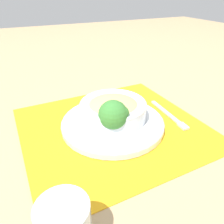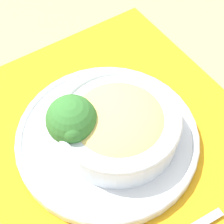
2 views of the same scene
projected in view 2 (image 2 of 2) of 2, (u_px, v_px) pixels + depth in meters
name	position (u px, v px, depth m)	size (l,w,h in m)	color
ground_plane	(107.00, 142.00, 0.61)	(4.00, 4.00, 0.00)	tan
placemat	(107.00, 141.00, 0.61)	(0.52, 0.49, 0.00)	orange
plate	(107.00, 137.00, 0.60)	(0.29, 0.29, 0.02)	silver
bowl	(118.00, 124.00, 0.57)	(0.19, 0.19, 0.06)	silver
broccoli_floret	(72.00, 120.00, 0.55)	(0.08, 0.08, 0.09)	#84AD5B
carrot_slice_near	(108.00, 167.00, 0.56)	(0.05, 0.05, 0.01)	orange
carrot_slice_middle	(117.00, 166.00, 0.56)	(0.05, 0.05, 0.01)	orange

